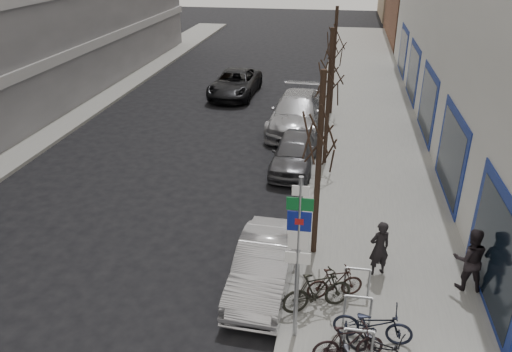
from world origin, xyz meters
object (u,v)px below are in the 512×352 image
at_px(tree_mid, 330,66).
at_px(tree_far, 335,36).
at_px(meter_back, 320,113).
at_px(parked_car_front, 264,265).
at_px(bike_near_right, 348,343).
at_px(bike_far_curb, 379,344).
at_px(meter_front, 297,236).
at_px(lane_car, 235,83).
at_px(bike_rack, 358,307).
at_px(highway_sign_pole, 298,251).
at_px(parked_car_back, 297,112).
at_px(pedestrian_far, 470,259).
at_px(tree_near, 321,123).
at_px(bike_mid_inner, 317,291).
at_px(bike_far_inner, 335,282).
at_px(meter_mid, 311,159).
at_px(parked_car_mid, 294,153).
at_px(pedestrian_near, 379,248).
at_px(bike_mid_curb, 373,321).

distance_m(tree_mid, tree_far, 6.50).
xyz_separation_m(meter_back, parked_car_front, (-0.75, -12.15, -0.25)).
distance_m(bike_near_right, bike_far_curb, 0.65).
relative_size(meter_front, lane_car, 0.24).
bearing_deg(bike_rack, highway_sign_pole, -156.41).
distance_m(meter_back, parked_car_back, 1.13).
relative_size(tree_far, pedestrian_far, 3.11).
xyz_separation_m(bike_rack, tree_near, (-1.20, 2.90, 3.44)).
distance_m(bike_mid_inner, bike_far_curb, 2.03).
relative_size(tree_far, bike_far_inner, 3.72).
xyz_separation_m(tree_mid, pedestrian_far, (4.01, -7.49, -3.07)).
height_order(meter_front, lane_car, lane_car).
xyz_separation_m(meter_front, parked_car_front, (-0.75, -1.15, -0.25)).
distance_m(highway_sign_pole, bike_far_curb, 2.63).
height_order(tree_far, bike_far_inner, tree_far).
relative_size(tree_mid, bike_far_curb, 3.47).
bearing_deg(tree_near, parked_car_back, 98.31).
distance_m(meter_mid, pedestrian_far, 7.47).
bearing_deg(tree_mid, meter_front, -93.68).
distance_m(tree_near, parked_car_mid, 7.01).
height_order(meter_front, parked_car_mid, meter_front).
bearing_deg(meter_front, pedestrian_near, -6.72).
bearing_deg(meter_back, parked_car_back, 170.21).
xyz_separation_m(meter_front, bike_far_inner, (1.10, -1.48, -0.32)).
bearing_deg(pedestrian_near, meter_front, -31.79).
relative_size(bike_mid_inner, parked_car_front, 0.45).
relative_size(meter_back, pedestrian_near, 0.79).
bearing_deg(bike_rack, parked_car_front, 152.51).
relative_size(bike_rack, lane_car, 0.43).
height_order(tree_mid, pedestrian_far, tree_mid).
distance_m(tree_mid, meter_back, 5.13).
distance_m(bike_mid_inner, parked_car_mid, 8.64).
height_order(bike_far_inner, lane_car, lane_car).
bearing_deg(parked_car_front, pedestrian_near, 18.94).
height_order(bike_mid_inner, bike_far_curb, bike_mid_inner).
bearing_deg(meter_back, meter_mid, -90.00).
bearing_deg(pedestrian_far, bike_near_right, 45.15).
distance_m(parked_car_mid, parked_car_back, 4.70).
relative_size(meter_mid, parked_car_mid, 0.31).
xyz_separation_m(bike_near_right, bike_mid_inner, (-0.76, 1.55, 0.07)).
bearing_deg(bike_rack, pedestrian_near, 75.14).
xyz_separation_m(tree_mid, meter_back, (-0.45, 4.00, -3.19)).
distance_m(tree_near, bike_far_inner, 4.08).
bearing_deg(bike_mid_inner, bike_mid_curb, -149.30).
bearing_deg(bike_rack, bike_far_curb, -68.24).
bearing_deg(tree_far, pedestrian_far, -74.02).
height_order(meter_back, lane_car, lane_car).
relative_size(parked_car_back, lane_car, 1.10).
bearing_deg(bike_near_right, pedestrian_near, -29.65).
xyz_separation_m(bike_near_right, bike_far_inner, (-0.34, 2.09, -0.03)).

